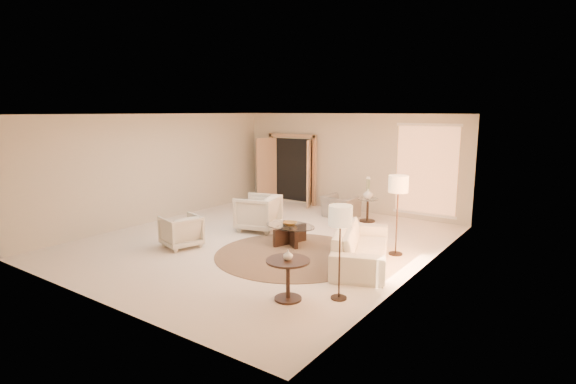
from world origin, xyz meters
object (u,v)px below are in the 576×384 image
Objects in this scene: end_table at (288,272)px; end_vase at (288,255)px; floor_lamp_far at (340,220)px; side_vase at (368,194)px; side_table at (368,208)px; accent_chair at (341,203)px; armchair_right at (181,230)px; floor_lamp_near at (398,188)px; coffee_table at (290,232)px; bowl at (290,224)px; sofa at (362,245)px; armchair_left at (258,211)px.

end_table is 4.30× the size of end_vase.
end_table is 1.13m from floor_lamp_far.
side_vase is (-1.16, 5.28, 0.30)m from end_table.
accent_chair is at bearing 177.22° from side_table.
accent_chair is (1.46, 4.39, 0.01)m from armchair_right.
side_table is 0.38× the size of floor_lamp_near.
floor_lamp_far is at bearing -69.60° from side_table.
floor_lamp_near is at bearing 142.14° from accent_chair.
floor_lamp_near reaches higher than coffee_table.
side_vase is at bearing 80.28° from bowl.
end_vase is at bearing -77.61° from side_table.
floor_lamp_far is at bearing 37.54° from end_table.
bowl is (-2.16, -0.65, -0.91)m from floor_lamp_near.
armchair_right is 2.34m from coffee_table.
accent_chair is 2.92× the size of bowl.
floor_lamp_near is (2.49, -2.25, 0.98)m from accent_chair.
floor_lamp_near reaches higher than end_table.
coffee_table is 5.71× the size of side_vase.
accent_chair reaches higher than side_table.
sofa is 3.36m from side_table.
coffee_table is at bearing 100.80° from accent_chair.
side_table is (-1.33, 3.09, 0.02)m from sofa.
armchair_left is 3.59m from floor_lamp_near.
end_vase reaches higher than side_table.
armchair_left is 1.40× the size of end_table.
armchair_left is 1.43m from coffee_table.
side_table is 2.95m from floor_lamp_near.
sofa reaches higher than end_table.
armchair_right reaches higher than side_table.
armchair_left is 2.96m from side_table.
armchair_right is 3.58m from end_vase.
armchair_left is 1.41m from bowl.
floor_lamp_far is at bearing 37.54° from end_vase.
side_table is at bearing 110.40° from floor_lamp_far.
accent_chair is at bearing 12.66° from sofa.
armchair_right is 4.60m from floor_lamp_near.
floor_lamp_far is at bearing 122.54° from accent_chair.
armchair_left reaches higher than accent_chair.
accent_chair is 1.45× the size of side_table.
coffee_table is 3.15m from floor_lamp_far.
side_table is 2.90m from bowl.
accent_chair is 0.61× the size of floor_lamp_far.
accent_chair is (0.98, 2.38, -0.08)m from armchair_left.
armchair_left is 6.02× the size of end_vase.
bowl is (0.33, -2.90, 0.07)m from accent_chair.
floor_lamp_far is (0.63, 0.48, 0.82)m from end_table.
end_vase is at bearing 0.00° from end_table.
floor_lamp_far is at bearing 40.60° from armchair_left.
end_table is 5.40m from side_table.
armchair_left is at bearing 158.50° from bowl.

